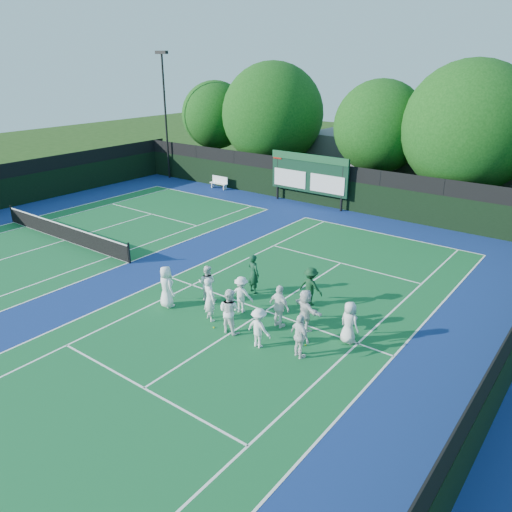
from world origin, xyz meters
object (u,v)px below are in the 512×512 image
Objects in this scene: tennis_net at (64,232)px; bench at (219,182)px; scoreboard at (309,174)px; coach_left at (254,274)px.

bench is at bearing 94.01° from tennis_net.
coach_left is (5.56, -13.48, -1.30)m from scoreboard.
tennis_net is (-6.99, -14.59, -1.70)m from scoreboard.
bench is 0.87× the size of coach_left.
scoreboard is at bearing -51.84° from coach_left.
scoreboard reaches higher than coach_left.
tennis_net reaches higher than bench.
tennis_net is 7.33× the size of bench.
scoreboard is at bearing 64.40° from tennis_net.
tennis_net is 14.41m from bench.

